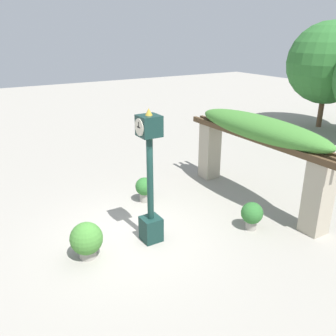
% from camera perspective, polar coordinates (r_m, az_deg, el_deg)
% --- Properties ---
extents(ground_plane, '(60.00, 60.00, 0.00)m').
position_cam_1_polar(ground_plane, '(9.45, -5.25, -10.72)').
color(ground_plane, gray).
extents(pedestal_clock, '(0.48, 0.53, 3.38)m').
position_cam_1_polar(pedestal_clock, '(8.51, -2.88, -2.34)').
color(pedestal_clock, '#14332D').
rests_on(pedestal_clock, ground).
extents(pergola, '(5.69, 1.17, 2.68)m').
position_cam_1_polar(pergola, '(10.89, 14.22, 4.67)').
color(pergola, '#A89E89').
rests_on(pergola, ground).
extents(potted_plant_near_left, '(0.58, 0.58, 0.77)m').
position_cam_1_polar(potted_plant_near_left, '(9.75, 13.31, -7.22)').
color(potted_plant_near_left, gray).
rests_on(potted_plant_near_left, ground).
extents(potted_plant_near_right, '(0.76, 0.76, 0.88)m').
position_cam_1_polar(potted_plant_near_right, '(8.58, -12.94, -11.11)').
color(potted_plant_near_right, gray).
rests_on(potted_plant_near_right, ground).
extents(potted_plant_far_left, '(0.56, 0.56, 0.78)m').
position_cam_1_polar(potted_plant_far_left, '(11.01, -3.79, -3.20)').
color(potted_plant_far_left, gray).
rests_on(potted_plant_far_left, ground).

